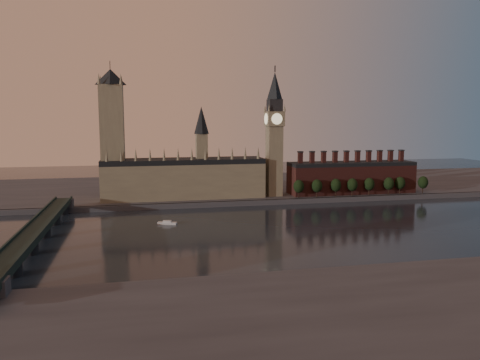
# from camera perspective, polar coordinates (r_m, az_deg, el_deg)

# --- Properties ---
(ground) EXTENTS (900.00, 900.00, 0.00)m
(ground) POSITION_cam_1_polar(r_m,az_deg,el_deg) (290.03, 8.34, -6.17)
(ground) COLOR black
(ground) RESTS_ON ground
(north_bank) EXTENTS (900.00, 182.00, 4.00)m
(north_bank) POSITION_cam_1_polar(r_m,az_deg,el_deg) (457.71, 0.55, -0.83)
(north_bank) COLOR #4A494F
(north_bank) RESTS_ON ground
(palace_of_westminster) EXTENTS (130.00, 30.30, 74.00)m
(palace_of_westminster) POSITION_cam_1_polar(r_m,az_deg,el_deg) (383.18, -6.79, 0.46)
(palace_of_westminster) COLOR gray
(palace_of_westminster) RESTS_ON north_bank
(victoria_tower) EXTENTS (24.00, 24.00, 108.00)m
(victoria_tower) POSITION_cam_1_polar(r_m,az_deg,el_deg) (379.49, -15.31, 5.85)
(victoria_tower) COLOR gray
(victoria_tower) RESTS_ON north_bank
(big_ben) EXTENTS (15.00, 15.00, 107.00)m
(big_ben) POSITION_cam_1_polar(r_m,az_deg,el_deg) (389.70, 4.21, 5.80)
(big_ben) COLOR gray
(big_ben) RESTS_ON north_bank
(chimney_block) EXTENTS (110.00, 25.00, 37.00)m
(chimney_block) POSITION_cam_1_polar(r_m,az_deg,el_deg) (417.71, 13.41, 0.35)
(chimney_block) COLOR #552420
(chimney_block) RESTS_ON north_bank
(embankment_tree_0) EXTENTS (8.60, 8.60, 14.88)m
(embankment_tree_0) POSITION_cam_1_polar(r_m,az_deg,el_deg) (383.57, 7.17, -0.77)
(embankment_tree_0) COLOR black
(embankment_tree_0) RESTS_ON north_bank
(embankment_tree_1) EXTENTS (8.60, 8.60, 14.88)m
(embankment_tree_1) POSITION_cam_1_polar(r_m,az_deg,el_deg) (388.47, 9.36, -0.71)
(embankment_tree_1) COLOR black
(embankment_tree_1) RESTS_ON north_bank
(embankment_tree_2) EXTENTS (8.60, 8.60, 14.88)m
(embankment_tree_2) POSITION_cam_1_polar(r_m,az_deg,el_deg) (395.52, 11.61, -0.62)
(embankment_tree_2) COLOR black
(embankment_tree_2) RESTS_ON north_bank
(embankment_tree_3) EXTENTS (8.60, 8.60, 14.88)m
(embankment_tree_3) POSITION_cam_1_polar(r_m,az_deg,el_deg) (401.11, 13.53, -0.56)
(embankment_tree_3) COLOR black
(embankment_tree_3) RESTS_ON north_bank
(embankment_tree_4) EXTENTS (8.60, 8.60, 14.88)m
(embankment_tree_4) POSITION_cam_1_polar(r_m,az_deg,el_deg) (408.56, 15.48, -0.48)
(embankment_tree_4) COLOR black
(embankment_tree_4) RESTS_ON north_bank
(embankment_tree_5) EXTENTS (8.60, 8.60, 14.88)m
(embankment_tree_5) POSITION_cam_1_polar(r_m,az_deg,el_deg) (416.55, 17.69, -0.42)
(embankment_tree_5) COLOR black
(embankment_tree_5) RESTS_ON north_bank
(embankment_tree_6) EXTENTS (8.60, 8.60, 14.88)m
(embankment_tree_6) POSITION_cam_1_polar(r_m,az_deg,el_deg) (423.32, 18.93, -0.35)
(embankment_tree_6) COLOR black
(embankment_tree_6) RESTS_ON north_bank
(embankment_tree_7) EXTENTS (8.60, 8.60, 14.88)m
(embankment_tree_7) POSITION_cam_1_polar(r_m,az_deg,el_deg) (434.60, 21.41, -0.27)
(embankment_tree_7) COLOR black
(embankment_tree_7) RESTS_ON north_bank
(westminster_bridge) EXTENTS (14.00, 200.00, 11.55)m
(westminster_bridge) POSITION_cam_1_polar(r_m,az_deg,el_deg) (273.73, -23.64, -5.95)
(westminster_bridge) COLOR black
(westminster_bridge) RESTS_ON ground
(river_boat) EXTENTS (12.89, 7.12, 2.48)m
(river_boat) POSITION_cam_1_polar(r_m,az_deg,el_deg) (308.48, -8.87, -5.18)
(river_boat) COLOR silver
(river_boat) RESTS_ON ground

